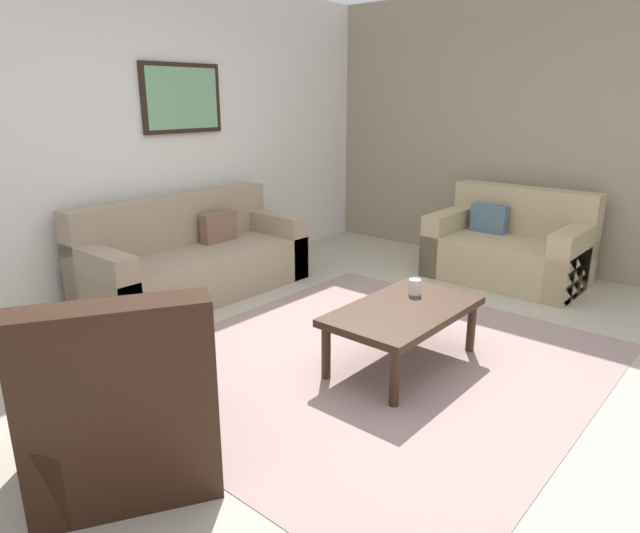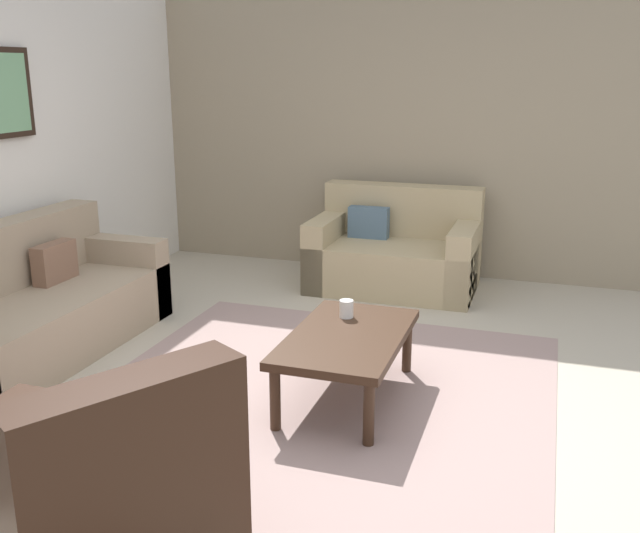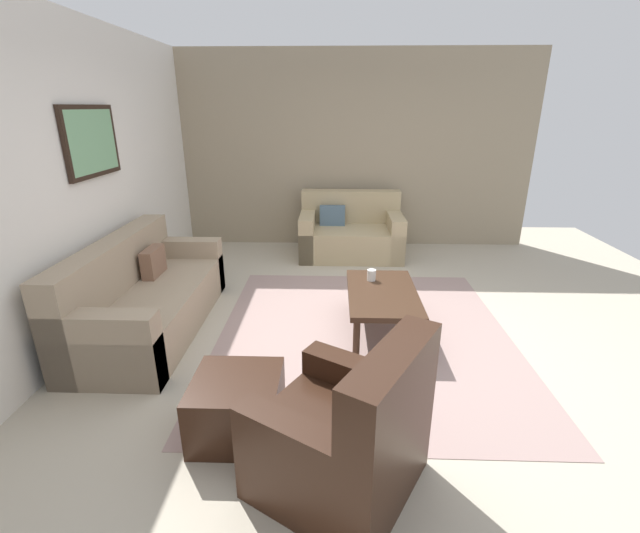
{
  "view_description": "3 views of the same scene",
  "coord_description": "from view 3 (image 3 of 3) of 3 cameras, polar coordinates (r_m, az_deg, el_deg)",
  "views": [
    {
      "loc": [
        -2.87,
        -1.99,
        1.75
      ],
      "look_at": [
        -0.13,
        0.36,
        0.65
      ],
      "focal_mm": 31.43,
      "sensor_mm": 36.0,
      "label": 1
    },
    {
      "loc": [
        -3.6,
        -1.23,
        1.9
      ],
      "look_at": [
        0.12,
        0.0,
        0.8
      ],
      "focal_mm": 39.74,
      "sensor_mm": 36.0,
      "label": 2
    },
    {
      "loc": [
        -3.6,
        0.3,
        2.03
      ],
      "look_at": [
        0.2,
        0.42,
        0.62
      ],
      "focal_mm": 24.28,
      "sensor_mm": 36.0,
      "label": 3
    }
  ],
  "objects": [
    {
      "name": "couch_main",
      "position": [
        4.47,
        -22.36,
        -4.04
      ],
      "size": [
        2.06,
        0.86,
        0.88
      ],
      "color": "gray",
      "rests_on": "ground_plane"
    },
    {
      "name": "rear_partition",
      "position": [
        4.32,
        -30.79,
        9.19
      ],
      "size": [
        6.0,
        0.12,
        2.8
      ],
      "primitive_type": "cube",
      "color": "silver",
      "rests_on": "ground_plane"
    },
    {
      "name": "ottoman",
      "position": [
        3.0,
        -10.83,
        -17.6
      ],
      "size": [
        0.56,
        0.56,
        0.4
      ],
      "primitive_type": "cube",
      "color": "black",
      "rests_on": "ground_plane"
    },
    {
      "name": "area_rug",
      "position": [
        4.14,
        5.83,
        -9.01
      ],
      "size": [
        3.02,
        2.72,
        0.01
      ],
      "primitive_type": "cube",
      "color": "gray",
      "rests_on": "ground_plane"
    },
    {
      "name": "armchair_leather",
      "position": [
        2.55,
        3.9,
        -22.17
      ],
      "size": [
        1.1,
        1.1,
        0.95
      ],
      "color": "black",
      "rests_on": "ground_plane"
    },
    {
      "name": "stone_feature_panel",
      "position": [
        6.64,
        4.59,
        14.87
      ],
      "size": [
        0.12,
        5.2,
        2.8
      ],
      "primitive_type": "cube",
      "color": "gray",
      "rests_on": "ground_plane"
    },
    {
      "name": "coffee_table",
      "position": [
        4.1,
        8.22,
        -3.89
      ],
      "size": [
        1.1,
        0.64,
        0.41
      ],
      "color": "#382316",
      "rests_on": "ground_plane"
    },
    {
      "name": "framed_artwork",
      "position": [
        4.6,
        -27.88,
        14.38
      ],
      "size": [
        0.86,
        0.04,
        0.63
      ],
      "color": "black"
    },
    {
      "name": "ground_plane",
      "position": [
        4.14,
        5.83,
        -9.06
      ],
      "size": [
        8.0,
        8.0,
        0.0
      ],
      "primitive_type": "plane",
      "color": "#B2A893"
    },
    {
      "name": "cup",
      "position": [
        4.3,
        6.79,
        -1.12
      ],
      "size": [
        0.09,
        0.09,
        0.11
      ],
      "primitive_type": "cylinder",
      "color": "white",
      "rests_on": "coffee_table"
    },
    {
      "name": "couch_loveseat",
      "position": [
        6.28,
        4.02,
        4.33
      ],
      "size": [
        0.92,
        1.43,
        0.88
      ],
      "color": "tan",
      "rests_on": "ground_plane"
    }
  ]
}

